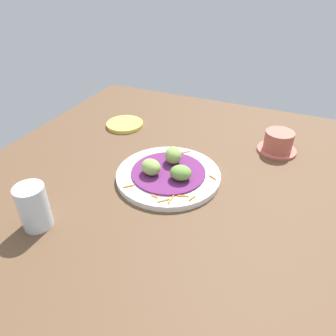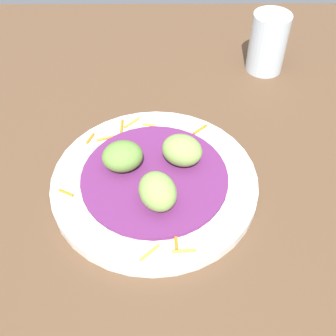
% 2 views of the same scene
% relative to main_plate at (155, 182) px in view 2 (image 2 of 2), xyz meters
% --- Properties ---
extents(table_surface, '(1.10, 1.10, 0.02)m').
position_rel_main_plate_xyz_m(table_surface, '(0.03, -0.02, -0.02)').
color(table_surface, brown).
rests_on(table_surface, ground).
extents(main_plate, '(0.28, 0.28, 0.02)m').
position_rel_main_plate_xyz_m(main_plate, '(0.00, 0.00, 0.00)').
color(main_plate, white).
rests_on(main_plate, table_surface).
extents(cabbage_bed, '(0.20, 0.20, 0.01)m').
position_rel_main_plate_xyz_m(cabbage_bed, '(-0.00, 0.00, 0.01)').
color(cabbage_bed, '#60235B').
rests_on(cabbage_bed, main_plate).
extents(carrot_garnish, '(0.25, 0.20, 0.00)m').
position_rel_main_plate_xyz_m(carrot_garnish, '(-0.02, -0.02, 0.01)').
color(carrot_garnish, orange).
rests_on(carrot_garnish, main_plate).
extents(guac_scoop_left, '(0.07, 0.07, 0.04)m').
position_rel_main_plate_xyz_m(guac_scoop_left, '(-0.03, 0.04, 0.03)').
color(guac_scoop_left, '#84A851').
rests_on(guac_scoop_left, cabbage_bed).
extents(guac_scoop_center, '(0.06, 0.06, 0.04)m').
position_rel_main_plate_xyz_m(guac_scoop_center, '(-0.02, -0.04, 0.03)').
color(guac_scoop_center, olive).
rests_on(guac_scoop_center, cabbage_bed).
extents(guac_scoop_right, '(0.07, 0.07, 0.05)m').
position_rel_main_plate_xyz_m(guac_scoop_right, '(0.05, 0.01, 0.04)').
color(guac_scoop_right, '#84A851').
rests_on(guac_scoop_right, cabbage_bed).
extents(water_glass, '(0.06, 0.06, 0.10)m').
position_rel_main_plate_xyz_m(water_glass, '(-0.28, 0.19, 0.04)').
color(water_glass, silver).
rests_on(water_glass, table_surface).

